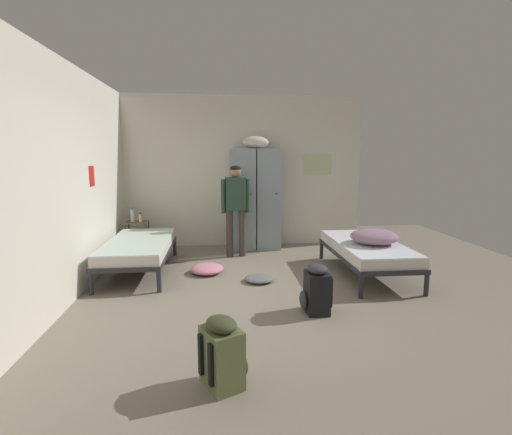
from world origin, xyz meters
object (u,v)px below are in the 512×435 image
object	(u,v)px
shelf_unit	(138,234)
backpack_olive	(223,354)
bedding_heap	(374,237)
water_bottle	(132,215)
bed_right	(367,249)
lotion_bottle	(140,218)
backpack_black	(316,290)
clothes_pile_pink	(207,269)
locker_bank	(255,197)
clothes_pile_grey	(259,278)
bed_left_rear	(139,247)
person_traveler	(236,202)

from	to	relation	value
shelf_unit	backpack_olive	xyz separation A→B (m)	(1.46, -4.18, -0.09)
bedding_heap	water_bottle	distance (m)	4.11
bed_right	lotion_bottle	distance (m)	3.86
lotion_bottle	backpack_black	world-z (taller)	lotion_bottle
water_bottle	clothes_pile_pink	distance (m)	1.98
locker_bank	shelf_unit	distance (m)	2.22
shelf_unit	water_bottle	xyz separation A→B (m)	(-0.08, 0.02, 0.34)
bed_right	bedding_heap	distance (m)	0.25
clothes_pile_grey	lotion_bottle	bearing A→B (deg)	137.97
bed_right	clothes_pile_pink	bearing A→B (deg)	172.67
shelf_unit	bed_left_rear	size ratio (longest dim) A/B	0.30
bed_left_rear	clothes_pile_grey	distance (m)	1.88
person_traveler	clothes_pile_grey	size ratio (longest dim) A/B	3.82
bedding_heap	backpack_olive	distance (m)	3.30
clothes_pile_pink	clothes_pile_grey	bearing A→B (deg)	-32.27
bed_left_rear	clothes_pile_grey	world-z (taller)	bed_left_rear
bed_right	backpack_black	world-z (taller)	backpack_black
bedding_heap	clothes_pile_grey	distance (m)	1.74
locker_bank	water_bottle	distance (m)	2.23
locker_bank	clothes_pile_grey	xyz separation A→B (m)	(-0.14, -1.97, -0.93)
locker_bank	bed_right	world-z (taller)	locker_bank
shelf_unit	lotion_bottle	distance (m)	0.31
bedding_heap	person_traveler	bearing A→B (deg)	144.77
shelf_unit	clothes_pile_grey	size ratio (longest dim) A/B	1.39
bed_right	water_bottle	distance (m)	4.02
bed_right	backpack_olive	distance (m)	3.34
bed_right	backpack_black	size ratio (longest dim) A/B	3.45
shelf_unit	backpack_black	distance (m)	3.82
bed_right	backpack_olive	size ratio (longest dim) A/B	3.45
bed_left_rear	backpack_black	size ratio (longest dim) A/B	3.45
shelf_unit	bed_left_rear	bearing A→B (deg)	-77.78
locker_bank	lotion_bottle	bearing A→B (deg)	-173.41
bed_right	clothes_pile_grey	size ratio (longest dim) A/B	4.64
person_traveler	lotion_bottle	distance (m)	1.72
person_traveler	clothes_pile_grey	world-z (taller)	person_traveler
water_bottle	clothes_pile_grey	xyz separation A→B (m)	(2.07, -1.79, -0.64)
bedding_heap	person_traveler	world-z (taller)	person_traveler
bed_right	locker_bank	bearing A→B (deg)	128.98
water_bottle	lotion_bottle	distance (m)	0.17
lotion_bottle	backpack_olive	distance (m)	4.38
backpack_olive	bedding_heap	bearing A→B (deg)	48.43
bed_left_rear	person_traveler	size ratio (longest dim) A/B	1.22
bed_left_rear	locker_bank	bearing A→B (deg)	35.81
clothes_pile_pink	bed_right	bearing A→B (deg)	-7.33
clothes_pile_pink	backpack_olive	bearing A→B (deg)	-85.94
shelf_unit	backpack_black	size ratio (longest dim) A/B	1.04
clothes_pile_grey	person_traveler	bearing A→B (deg)	100.45
bed_right	bed_left_rear	bearing A→B (deg)	172.29
bedding_heap	clothes_pile_pink	world-z (taller)	bedding_heap
clothes_pile_grey	clothes_pile_pink	world-z (taller)	clothes_pile_pink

